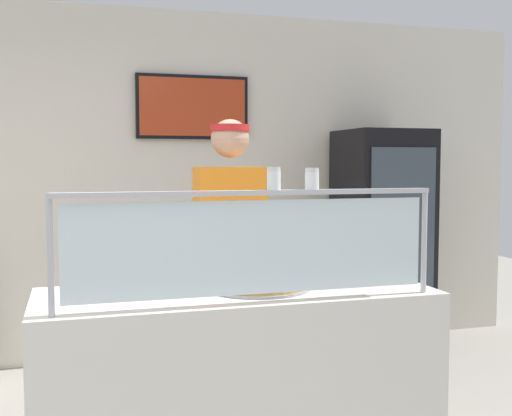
{
  "coord_description": "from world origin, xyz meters",
  "views": [
    {
      "loc": [
        0.18,
        -2.35,
        1.52
      ],
      "look_at": [
        0.98,
        0.36,
        1.32
      ],
      "focal_mm": 43.84,
      "sensor_mm": 36.0,
      "label": 1
    }
  ],
  "objects_px": {
    "pizza_server": "(253,281)",
    "drink_fridge": "(382,242)",
    "pizza_tray": "(258,285)",
    "parmesan_shaker": "(274,180)",
    "pepper_flake_shaker": "(312,180)",
    "worker_figure": "(231,257)"
  },
  "relations": [
    {
      "from": "parmesan_shaker",
      "to": "pizza_tray",
      "type": "bearing_deg",
      "value": 86.17
    },
    {
      "from": "drink_fridge",
      "to": "pepper_flake_shaker",
      "type": "bearing_deg",
      "value": -124.58
    },
    {
      "from": "pizza_server",
      "to": "drink_fridge",
      "type": "distance_m",
      "value": 2.39
    },
    {
      "from": "pizza_tray",
      "to": "drink_fridge",
      "type": "distance_m",
      "value": 2.35
    },
    {
      "from": "worker_figure",
      "to": "pepper_flake_shaker",
      "type": "bearing_deg",
      "value": -82.59
    },
    {
      "from": "worker_figure",
      "to": "drink_fridge",
      "type": "relative_size",
      "value": 0.99
    },
    {
      "from": "pizza_tray",
      "to": "pizza_server",
      "type": "bearing_deg",
      "value": -145.05
    },
    {
      "from": "pizza_tray",
      "to": "pizza_server",
      "type": "distance_m",
      "value": 0.04
    },
    {
      "from": "pizza_server",
      "to": "parmesan_shaker",
      "type": "height_order",
      "value": "parmesan_shaker"
    },
    {
      "from": "parmesan_shaker",
      "to": "worker_figure",
      "type": "xyz_separation_m",
      "value": [
        0.05,
        0.9,
        -0.45
      ]
    },
    {
      "from": "parmesan_shaker",
      "to": "pepper_flake_shaker",
      "type": "distance_m",
      "value": 0.17
    },
    {
      "from": "pizza_tray",
      "to": "worker_figure",
      "type": "height_order",
      "value": "worker_figure"
    },
    {
      "from": "pizza_server",
      "to": "drink_fridge",
      "type": "relative_size",
      "value": 0.16
    },
    {
      "from": "pizza_server",
      "to": "worker_figure",
      "type": "bearing_deg",
      "value": 83.19
    },
    {
      "from": "pizza_tray",
      "to": "worker_figure",
      "type": "distance_m",
      "value": 0.61
    },
    {
      "from": "pizza_server",
      "to": "worker_figure",
      "type": "xyz_separation_m",
      "value": [
        0.06,
        0.63,
        0.02
      ]
    },
    {
      "from": "parmesan_shaker",
      "to": "drink_fridge",
      "type": "bearing_deg",
      "value": 52.39
    },
    {
      "from": "parmesan_shaker",
      "to": "pepper_flake_shaker",
      "type": "height_order",
      "value": "parmesan_shaker"
    },
    {
      "from": "pizza_tray",
      "to": "pizza_server",
      "type": "height_order",
      "value": "pizza_server"
    },
    {
      "from": "parmesan_shaker",
      "to": "pizza_server",
      "type": "bearing_deg",
      "value": 91.99
    },
    {
      "from": "pizza_tray",
      "to": "parmesan_shaker",
      "type": "height_order",
      "value": "parmesan_shaker"
    },
    {
      "from": "worker_figure",
      "to": "drink_fridge",
      "type": "xyz_separation_m",
      "value": [
        1.53,
        1.15,
        -0.11
      ]
    }
  ]
}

